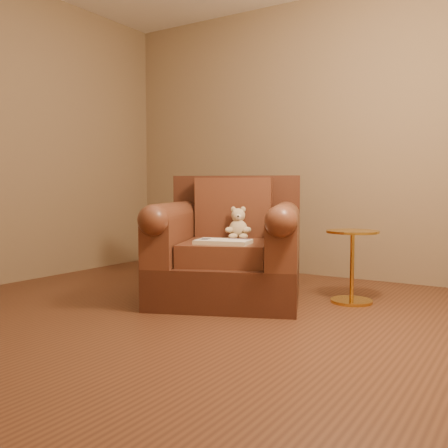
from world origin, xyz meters
The scene contains 6 objects.
floor centered at (0.00, 0.00, 0.00)m, with size 4.00×4.00×0.00m, color brown.
room centered at (0.00, 0.00, 1.71)m, with size 4.02×4.02×2.71m.
armchair centered at (0.02, 0.62, 0.37)m, with size 1.38×1.35×0.96m.
teddy_bear centered at (0.04, 0.73, 0.56)m, with size 0.19×0.22×0.26m.
guidebook centered at (0.13, 0.36, 0.48)m, with size 0.43×0.32×0.03m.
side_table centered at (0.87, 1.00, 0.29)m, with size 0.39×0.39×0.54m.
Camera 1 is at (2.03, -2.64, 0.85)m, focal length 40.00 mm.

